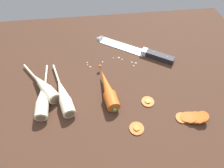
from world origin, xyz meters
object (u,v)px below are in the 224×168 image
Objects in this scene: chefs_knife at (131,48)px; parsnip_front at (43,98)px; carrot_slice_stack at (193,117)px; carrot_slice_stray_near at (137,128)px; parsnip_mid_left at (44,86)px; whole_carrot at (108,89)px; parsnip_mid_right at (63,95)px; carrot_slice_stray_mid at (148,101)px.

parsnip_front reaches higher than chefs_knife.
carrot_slice_stray_near is at bearing -176.28° from carrot_slice_stack.
parsnip_mid_left reaches higher than chefs_knife.
carrot_slice_stack is at bearing -28.05° from whole_carrot.
whole_carrot is at bearing 2.45° from parsnip_mid_right.
whole_carrot is at bearing 116.34° from carrot_slice_stray_near.
parsnip_mid_right is (-26.41, -22.24, 1.33)cm from chefs_knife.
chefs_knife is at bearing 109.74° from carrot_slice_stack.
parsnip_mid_right is at bearing 162.35° from carrot_slice_stack.
carrot_slice_stray_mid is at bearing -88.70° from chefs_knife.
parsnip_mid_left is 35.00cm from carrot_slice_stray_mid.
chefs_knife is at bearing 40.09° from parsnip_mid_right.
parsnip_mid_left is 48.63cm from carrot_slice_stack.
whole_carrot is at bearing 157.82° from carrot_slice_stray_mid.
parsnip_mid_left reaches higher than carrot_slice_stray_mid.
carrot_slice_stray_near is at bearing -32.15° from parsnip_mid_right.
carrot_slice_stray_near is (27.95, -13.37, -1.62)cm from parsnip_front.
whole_carrot is 4.95× the size of carrot_slice_stray_mid.
carrot_slice_stray_near is at bearing -32.72° from parsnip_mid_left.
parsnip_front and parsnip_mid_left have the same top height.
parsnip_front is (-32.91, -22.36, 1.33)cm from chefs_knife.
chefs_knife is 3.25× the size of carrot_slice_stack.
parsnip_mid_right is 25.39cm from carrot_slice_stray_near.
parsnip_front reaches higher than carrot_slice_stray_mid.
parsnip_mid_right is at bearing -34.49° from parsnip_mid_left.
whole_carrot is at bearing 151.95° from carrot_slice_stack.
parsnip_mid_right is 5.69× the size of carrot_slice_stray_mid.
parsnip_mid_right is 5.44× the size of carrot_slice_stray_near.
whole_carrot reaches higher than carrot_slice_stack.
carrot_slice_stack is at bearing -70.26° from chefs_knife.
parsnip_mid_left is 8.17cm from parsnip_mid_right.
chefs_knife is 24.74cm from whole_carrot.
parsnip_front is 31.02cm from carrot_slice_stray_near.
parsnip_mid_right is 27.44cm from carrot_slice_stray_mid.
chefs_knife is 26.74cm from carrot_slice_stray_mid.
carrot_slice_stray_mid is (27.02, -4.50, -1.62)cm from parsnip_mid_right.
parsnip_mid_left is 4.52× the size of carrot_slice_stray_near.
parsnip_front reaches higher than carrot_slice_stack.
whole_carrot reaches higher than parsnip_mid_left.
whole_carrot reaches higher than chefs_knife.
carrot_slice_stray_near is at bearing -121.75° from carrot_slice_stray_mid.
parsnip_front is at bearing 154.44° from carrot_slice_stray_near.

